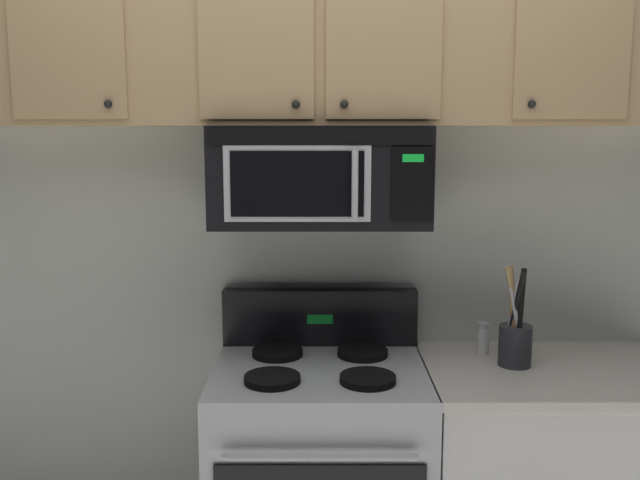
# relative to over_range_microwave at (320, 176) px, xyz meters

# --- Properties ---
(back_wall) EXTENTS (5.20, 0.10, 2.70)m
(back_wall) POSITION_rel_over_range_microwave_xyz_m (0.00, 0.25, -0.23)
(back_wall) COLOR silver
(back_wall) RESTS_ON ground_plane
(over_range_microwave) EXTENTS (0.76, 0.43, 0.35)m
(over_range_microwave) POSITION_rel_over_range_microwave_xyz_m (0.00, 0.00, 0.00)
(over_range_microwave) COLOR black
(upper_cabinets) EXTENTS (2.50, 0.36, 0.55)m
(upper_cabinets) POSITION_rel_over_range_microwave_xyz_m (0.00, 0.03, 0.45)
(upper_cabinets) COLOR tan
(utensil_crock_charcoal) EXTENTS (0.12, 0.12, 0.36)m
(utensil_crock_charcoal) POSITION_rel_over_range_microwave_xyz_m (0.70, -0.09, -0.57)
(utensil_crock_charcoal) COLOR #2D2D33
(utensil_crock_charcoal) RESTS_ON counter_segment
(salt_shaker) EXTENTS (0.05, 0.05, 0.12)m
(salt_shaker) POSITION_rel_over_range_microwave_xyz_m (0.61, 0.04, -0.62)
(salt_shaker) COLOR white
(salt_shaker) RESTS_ON counter_segment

